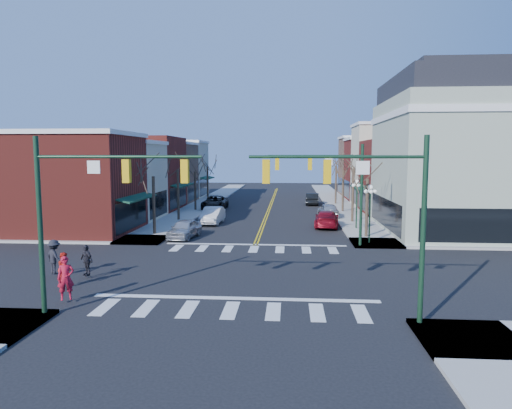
% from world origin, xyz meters
% --- Properties ---
extents(ground, '(160.00, 160.00, 0.00)m').
position_xyz_m(ground, '(0.00, 0.00, 0.00)').
color(ground, black).
rests_on(ground, ground).
extents(sidewalk_left, '(3.50, 70.00, 0.15)m').
position_xyz_m(sidewalk_left, '(-8.75, 20.00, 0.07)').
color(sidewalk_left, '#9E9B93').
rests_on(sidewalk_left, ground).
extents(sidewalk_right, '(3.50, 70.00, 0.15)m').
position_xyz_m(sidewalk_right, '(8.75, 20.00, 0.07)').
color(sidewalk_right, '#9E9B93').
rests_on(sidewalk_right, ground).
extents(bldg_left_brick_a, '(10.00, 8.50, 8.00)m').
position_xyz_m(bldg_left_brick_a, '(-15.50, 11.75, 4.00)').
color(bldg_left_brick_a, maroon).
rests_on(bldg_left_brick_a, ground).
extents(bldg_left_stucco_a, '(10.00, 7.00, 7.50)m').
position_xyz_m(bldg_left_stucco_a, '(-15.50, 19.50, 3.75)').
color(bldg_left_stucco_a, beige).
rests_on(bldg_left_stucco_a, ground).
extents(bldg_left_brick_b, '(10.00, 9.00, 8.50)m').
position_xyz_m(bldg_left_brick_b, '(-15.50, 27.50, 4.25)').
color(bldg_left_brick_b, maroon).
rests_on(bldg_left_brick_b, ground).
extents(bldg_left_tan, '(10.00, 7.50, 7.80)m').
position_xyz_m(bldg_left_tan, '(-15.50, 35.75, 3.90)').
color(bldg_left_tan, '#88624B').
rests_on(bldg_left_tan, ground).
extents(bldg_left_stucco_b, '(10.00, 8.00, 8.20)m').
position_xyz_m(bldg_left_stucco_b, '(-15.50, 43.50, 4.10)').
color(bldg_left_stucco_b, beige).
rests_on(bldg_left_stucco_b, ground).
extents(bldg_right_brick_a, '(10.00, 8.50, 8.00)m').
position_xyz_m(bldg_right_brick_a, '(15.50, 25.75, 4.00)').
color(bldg_right_brick_a, maroon).
rests_on(bldg_right_brick_a, ground).
extents(bldg_right_stucco, '(10.00, 7.00, 10.00)m').
position_xyz_m(bldg_right_stucco, '(15.50, 33.50, 5.00)').
color(bldg_right_stucco, beige).
rests_on(bldg_right_stucco, ground).
extents(bldg_right_brick_b, '(10.00, 8.00, 8.50)m').
position_xyz_m(bldg_right_brick_b, '(15.50, 41.00, 4.25)').
color(bldg_right_brick_b, maroon).
rests_on(bldg_right_brick_b, ground).
extents(bldg_right_tan, '(10.00, 8.00, 9.00)m').
position_xyz_m(bldg_right_tan, '(15.50, 49.00, 4.50)').
color(bldg_right_tan, '#88624B').
rests_on(bldg_right_tan, ground).
extents(victorian_corner, '(12.25, 14.25, 13.30)m').
position_xyz_m(victorian_corner, '(16.50, 14.50, 6.66)').
color(victorian_corner, '#9FAA93').
rests_on(victorian_corner, ground).
extents(traffic_mast_near_left, '(6.60, 0.28, 7.20)m').
position_xyz_m(traffic_mast_near_left, '(-5.55, -7.40, 4.71)').
color(traffic_mast_near_left, '#14331E').
rests_on(traffic_mast_near_left, ground).
extents(traffic_mast_near_right, '(6.60, 0.28, 7.20)m').
position_xyz_m(traffic_mast_near_right, '(5.55, -7.40, 4.71)').
color(traffic_mast_near_right, '#14331E').
rests_on(traffic_mast_near_right, ground).
extents(traffic_mast_far_right, '(6.60, 0.28, 7.20)m').
position_xyz_m(traffic_mast_far_right, '(5.55, 7.40, 4.71)').
color(traffic_mast_far_right, '#14331E').
rests_on(traffic_mast_far_right, ground).
extents(lamppost_corner, '(0.36, 0.36, 4.33)m').
position_xyz_m(lamppost_corner, '(8.20, 8.50, 2.96)').
color(lamppost_corner, '#14331E').
rests_on(lamppost_corner, ground).
extents(lamppost_midblock, '(0.36, 0.36, 4.33)m').
position_xyz_m(lamppost_midblock, '(8.20, 15.00, 2.96)').
color(lamppost_midblock, '#14331E').
rests_on(lamppost_midblock, ground).
extents(tree_left_a, '(0.24, 0.24, 4.76)m').
position_xyz_m(tree_left_a, '(-8.40, 11.00, 2.38)').
color(tree_left_a, '#382B21').
rests_on(tree_left_a, ground).
extents(tree_left_b, '(0.24, 0.24, 5.04)m').
position_xyz_m(tree_left_b, '(-8.40, 19.00, 2.52)').
color(tree_left_b, '#382B21').
rests_on(tree_left_b, ground).
extents(tree_left_c, '(0.24, 0.24, 4.55)m').
position_xyz_m(tree_left_c, '(-8.40, 27.00, 2.27)').
color(tree_left_c, '#382B21').
rests_on(tree_left_c, ground).
extents(tree_left_d, '(0.24, 0.24, 4.90)m').
position_xyz_m(tree_left_d, '(-8.40, 35.00, 2.45)').
color(tree_left_d, '#382B21').
rests_on(tree_left_d, ground).
extents(tree_right_a, '(0.24, 0.24, 4.62)m').
position_xyz_m(tree_right_a, '(8.40, 11.00, 2.31)').
color(tree_right_a, '#382B21').
rests_on(tree_right_a, ground).
extents(tree_right_b, '(0.24, 0.24, 5.18)m').
position_xyz_m(tree_right_b, '(8.40, 19.00, 2.59)').
color(tree_right_b, '#382B21').
rests_on(tree_right_b, ground).
extents(tree_right_c, '(0.24, 0.24, 4.83)m').
position_xyz_m(tree_right_c, '(8.40, 27.00, 2.42)').
color(tree_right_c, '#382B21').
rests_on(tree_right_c, ground).
extents(tree_right_d, '(0.24, 0.24, 4.97)m').
position_xyz_m(tree_right_d, '(8.40, 35.00, 2.48)').
color(tree_right_d, '#382B21').
rests_on(tree_right_d, ground).
extents(car_left_near, '(2.28, 4.46, 1.46)m').
position_xyz_m(car_left_near, '(-5.72, 10.00, 0.73)').
color(car_left_near, '#B0B0B4').
rests_on(car_left_near, ground).
extents(car_left_mid, '(1.81, 4.74, 1.54)m').
position_xyz_m(car_left_mid, '(-4.80, 17.62, 0.77)').
color(car_left_mid, silver).
rests_on(car_left_mid, ground).
extents(car_left_far, '(2.77, 5.84, 1.61)m').
position_xyz_m(car_left_far, '(-6.40, 28.64, 0.81)').
color(car_left_far, black).
rests_on(car_left_far, ground).
extents(car_right_near, '(2.58, 5.27, 1.47)m').
position_xyz_m(car_right_near, '(5.76, 16.23, 0.74)').
color(car_right_near, maroon).
rests_on(car_right_near, ground).
extents(car_right_mid, '(2.20, 4.58, 1.51)m').
position_xyz_m(car_right_mid, '(6.40, 22.50, 0.75)').
color(car_right_mid, '#ABACB0').
rests_on(car_right_mid, ground).
extents(car_right_far, '(1.89, 4.67, 1.51)m').
position_xyz_m(car_right_far, '(5.38, 34.67, 0.75)').
color(car_right_far, black).
rests_on(car_right_far, ground).
extents(pedestrian_red_a, '(0.84, 0.75, 1.93)m').
position_xyz_m(pedestrian_red_a, '(-7.30, -5.76, 1.11)').
color(pedestrian_red_a, '#AA1229').
rests_on(pedestrian_red_a, sidewalk_left).
extents(pedestrian_red_b, '(0.77, 0.90, 1.60)m').
position_xyz_m(pedestrian_red_b, '(-8.50, -3.53, 0.95)').
color(pedestrian_red_b, red).
rests_on(pedestrian_red_b, sidewalk_left).
extents(pedestrian_dark_a, '(1.02, 0.84, 1.63)m').
position_xyz_m(pedestrian_dark_a, '(-8.18, -1.81, 0.96)').
color(pedestrian_dark_a, '#222029').
rests_on(pedestrian_dark_a, sidewalk_left).
extents(pedestrian_dark_b, '(1.37, 1.23, 1.84)m').
position_xyz_m(pedestrian_dark_b, '(-10.00, -1.66, 1.07)').
color(pedestrian_dark_b, black).
rests_on(pedestrian_dark_b, sidewalk_left).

